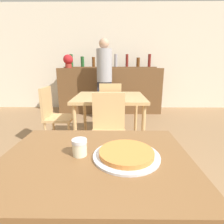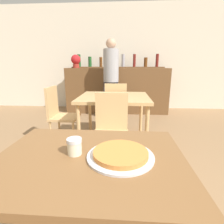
{
  "view_description": "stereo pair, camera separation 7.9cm",
  "coord_description": "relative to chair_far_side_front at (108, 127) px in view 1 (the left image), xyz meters",
  "views": [
    {
      "loc": [
        0.1,
        -0.83,
        1.21
      ],
      "look_at": [
        0.08,
        0.55,
        0.84
      ],
      "focal_mm": 28.0,
      "sensor_mm": 36.0,
      "label": 1
    },
    {
      "loc": [
        0.18,
        -0.83,
        1.21
      ],
      "look_at": [
        0.08,
        0.55,
        0.84
      ],
      "focal_mm": 28.0,
      "sensor_mm": 36.0,
      "label": 2
    }
  ],
  "objects": [
    {
      "name": "chair_far_side_left",
      "position": [
        -0.83,
        0.62,
        0.0
      ],
      "size": [
        0.4,
        0.4,
        0.91
      ],
      "rotation": [
        0.0,
        0.0,
        1.57
      ],
      "color": "tan",
      "rests_on": "ground_plane"
    },
    {
      "name": "dining_table_far",
      "position": [
        0.0,
        0.62,
        0.17
      ],
      "size": [
        1.0,
        0.9,
        0.78
      ],
      "color": "tan",
      "rests_on": "ground_plane"
    },
    {
      "name": "dining_table_near",
      "position": [
        -0.04,
        -1.05,
        0.13
      ],
      "size": [
        1.01,
        0.78,
        0.74
      ],
      "color": "brown",
      "rests_on": "ground_plane"
    },
    {
      "name": "chair_far_side_front",
      "position": [
        0.0,
        0.0,
        0.0
      ],
      "size": [
        0.4,
        0.4,
        0.91
      ],
      "color": "tan",
      "rests_on": "ground_plane"
    },
    {
      "name": "cheese_shaker",
      "position": [
        -0.12,
        -1.03,
        0.26
      ],
      "size": [
        0.08,
        0.08,
        0.09
      ],
      "color": "beige",
      "rests_on": "dining_table_near"
    },
    {
      "name": "pizza_tray",
      "position": [
        0.13,
        -1.04,
        0.23
      ],
      "size": [
        0.35,
        0.35,
        0.04
      ],
      "color": "silver",
      "rests_on": "dining_table_near"
    },
    {
      "name": "bar_counter",
      "position": [
        -0.04,
        2.71,
        0.05
      ],
      "size": [
        2.6,
        0.56,
        1.14
      ],
      "color": "brown",
      "rests_on": "ground_plane"
    },
    {
      "name": "potted_plant",
      "position": [
        -1.09,
        2.66,
        0.81
      ],
      "size": [
        0.24,
        0.24,
        0.33
      ],
      "color": "maroon",
      "rests_on": "bar_counter"
    },
    {
      "name": "person_standing",
      "position": [
        -0.15,
        2.13,
        0.45
      ],
      "size": [
        0.34,
        0.34,
        1.78
      ],
      "color": "#2D2D38",
      "rests_on": "ground_plane"
    },
    {
      "name": "chair_far_side_back",
      "position": [
        -0.0,
        1.23,
        0.0
      ],
      "size": [
        0.4,
        0.4,
        0.91
      ],
      "rotation": [
        0.0,
        0.0,
        3.14
      ],
      "color": "tan",
      "rests_on": "ground_plane"
    },
    {
      "name": "wall_back",
      "position": [
        -0.04,
        3.21,
        0.88
      ],
      "size": [
        8.0,
        0.05,
        2.8
      ],
      "color": "silver",
      "rests_on": "ground_plane"
    },
    {
      "name": "bar_back_shelf",
      "position": [
        -0.05,
        2.85,
        0.71
      ],
      "size": [
        2.39,
        0.24,
        0.35
      ],
      "color": "brown",
      "rests_on": "bar_counter"
    }
  ]
}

